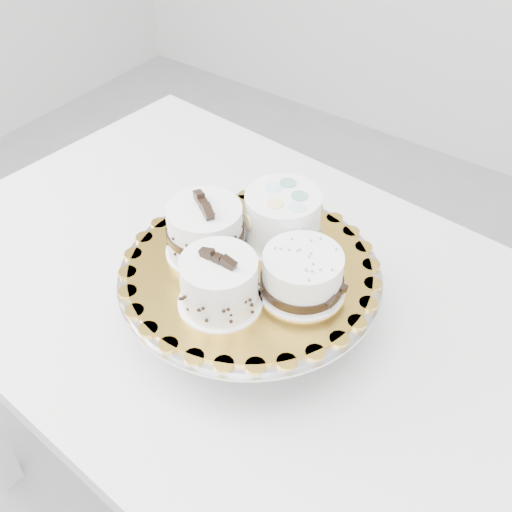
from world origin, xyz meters
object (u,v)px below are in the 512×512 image
Objects in this scene: cake_stand at (250,286)px; cake_swirl at (219,284)px; cake_board at (250,269)px; cake_banded at (205,232)px; cake_ribbon at (303,275)px; cake_dots at (283,217)px; table at (243,325)px.

cake_stand is 3.32× the size of cake_swirl.
cake_board is 0.08m from cake_banded.
cake_swirl is 0.11m from cake_ribbon.
cake_banded is (-0.07, -0.01, 0.04)m from cake_board.
cake_dots reaches higher than cake_board.
cake_dots is (0.00, 0.08, 0.04)m from cake_board.
cake_dots is at bearing 35.35° from table.
cake_ribbon is at bearing 3.57° from cake_stand.
table is 3.10× the size of cake_stand.
table is 3.37× the size of cake_board.
cake_swirl is 0.11m from cake_banded.
cake_ribbon is at bearing -20.89° from cake_dots.
cake_swirl is (0.01, -0.08, 0.04)m from cake_board.
cake_banded reaches higher than cake_board.
cake_dots is 0.11m from cake_ribbon.
cake_stand is at bearing -175.31° from cake_ribbon.
cake_banded is at bearing -106.13° from table.
cake_ribbon is (0.08, 0.08, -0.01)m from cake_swirl.
cake_swirl is at bearing -60.02° from table.
cake_board is (0.05, -0.05, 0.19)m from table.
cake_ribbon is (0.14, -0.04, 0.23)m from table.
cake_stand is at bearing 90.00° from cake_board.
table is at bearing 137.01° from cake_board.
cake_board is 0.09m from cake_dots.
cake_stand is (0.05, -0.05, 0.16)m from table.
table is 0.24m from cake_banded.
cake_board is 2.35× the size of cake_banded.
cake_dots reaches higher than cake_stand.
cake_ribbon is (0.08, -0.07, -0.01)m from cake_dots.
cake_banded is at bearing -173.81° from cake_board.
cake_banded is (-0.07, -0.01, 0.07)m from cake_stand.
cake_dots is at bearing 139.69° from cake_ribbon.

